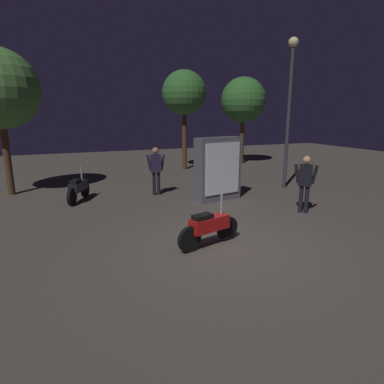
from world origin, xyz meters
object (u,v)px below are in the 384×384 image
(motorcycle_black_parked_left, at_px, (78,188))
(person_bystander_far, at_px, (305,179))
(motorcycle_red_foreground, at_px, (209,227))
(kiosk_billboard, at_px, (218,169))
(streetlamp_near, at_px, (290,97))
(person_rider_beside, at_px, (156,167))
(motorcycle_white_parked_right, at_px, (217,172))

(motorcycle_black_parked_left, bearing_deg, person_bystander_far, -96.86)
(motorcycle_red_foreground, xyz_separation_m, person_bystander_far, (3.63, 1.19, 0.56))
(motorcycle_black_parked_left, height_order, kiosk_billboard, kiosk_billboard)
(motorcycle_black_parked_left, bearing_deg, streetlamp_near, -71.05)
(streetlamp_near, bearing_deg, person_bystander_far, -118.47)
(motorcycle_red_foreground, bearing_deg, motorcycle_black_parked_left, 99.34)
(person_rider_beside, distance_m, person_bystander_far, 5.05)
(motorcycle_red_foreground, height_order, kiosk_billboard, kiosk_billboard)
(person_bystander_far, bearing_deg, person_rider_beside, 86.57)
(motorcycle_white_parked_right, height_order, streetlamp_near, streetlamp_near)
(motorcycle_red_foreground, relative_size, motorcycle_white_parked_right, 1.01)
(motorcycle_white_parked_right, relative_size, person_bystander_far, 0.96)
(person_rider_beside, distance_m, streetlamp_near, 5.59)
(kiosk_billboard, bearing_deg, motorcycle_red_foreground, 50.55)
(motorcycle_white_parked_right, distance_m, streetlamp_near, 4.10)
(streetlamp_near, bearing_deg, motorcycle_red_foreground, -141.63)
(person_bystander_far, bearing_deg, motorcycle_white_parked_right, 49.30)
(motorcycle_black_parked_left, xyz_separation_m, person_bystander_far, (6.01, -3.91, 0.56))
(motorcycle_black_parked_left, distance_m, person_rider_beside, 2.71)
(motorcycle_white_parked_right, xyz_separation_m, person_rider_beside, (-2.98, -1.13, 0.58))
(motorcycle_red_foreground, height_order, motorcycle_white_parked_right, same)
(person_rider_beside, relative_size, streetlamp_near, 0.31)
(person_bystander_far, height_order, streetlamp_near, streetlamp_near)
(motorcycle_white_parked_right, distance_m, kiosk_billboard, 2.94)
(person_rider_beside, height_order, kiosk_billboard, kiosk_billboard)
(motorcycle_black_parked_left, distance_m, motorcycle_white_parked_right, 5.70)
(streetlamp_near, relative_size, kiosk_billboard, 2.62)
(kiosk_billboard, bearing_deg, person_rider_beside, -50.20)
(motorcycle_red_foreground, distance_m, person_bystander_far, 3.86)
(person_rider_beside, relative_size, kiosk_billboard, 0.81)
(streetlamp_near, xyz_separation_m, kiosk_billboard, (-3.25, -0.64, -2.40))
(person_rider_beside, bearing_deg, streetlamp_near, 90.71)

